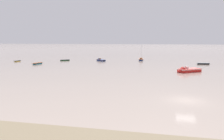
{
  "coord_description": "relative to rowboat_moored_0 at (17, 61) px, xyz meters",
  "views": [
    {
      "loc": [
        -3.57,
        -30.18,
        7.87
      ],
      "look_at": [
        -14.69,
        21.64,
        0.78
      ],
      "focal_mm": 35.97,
      "sensor_mm": 36.0,
      "label": 1
    }
  ],
  "objects": [
    {
      "name": "ground_plane",
      "position": [
        54.99,
        -43.03,
        -0.14
      ],
      "size": [
        800.0,
        800.0,
        0.0
      ],
      "primitive_type": "plane",
      "color": "gray"
    },
    {
      "name": "rowboat_moored_0",
      "position": [
        0.0,
        0.0,
        0.0
      ],
      "size": [
        1.46,
        3.28,
        0.5
      ],
      "rotation": [
        0.0,
        0.0,
        4.59
      ],
      "color": "gold",
      "rests_on": "ground"
    },
    {
      "name": "rowboat_moored_1",
      "position": [
        65.32,
        4.24,
        0.04
      ],
      "size": [
        4.34,
        2.04,
        0.66
      ],
      "rotation": [
        0.0,
        0.0,
        0.15
      ],
      "color": "black",
      "rests_on": "ground"
    },
    {
      "name": "rowboat_moored_2",
      "position": [
        12.12,
        -6.7,
        0.05
      ],
      "size": [
        2.14,
        4.63,
        0.7
      ],
      "rotation": [
        0.0,
        0.0,
        1.43
      ],
      "color": "#197084",
      "rests_on": "ground"
    },
    {
      "name": "motorboat_moored_2",
      "position": [
        57.84,
        -15.81,
        0.18
      ],
      "size": [
        6.78,
        5.84,
        2.3
      ],
      "rotation": [
        0.0,
        0.0,
        3.78
      ],
      "color": "red",
      "rests_on": "ground"
    },
    {
      "name": "motorboat_moored_3",
      "position": [
        29.15,
        9.03,
        0.08
      ],
      "size": [
        4.45,
        4.44,
        1.6
      ],
      "rotation": [
        0.0,
        0.0,
        2.36
      ],
      "color": "navy",
      "rests_on": "ground"
    },
    {
      "name": "rowboat_moored_3",
      "position": [
        15.82,
        6.7,
        0.03
      ],
      "size": [
        3.86,
        3.18,
        0.6
      ],
      "rotation": [
        0.0,
        0.0,
        0.59
      ],
      "color": "#23602D",
      "rests_on": "ground"
    },
    {
      "name": "sailboat_moored_2",
      "position": [
        44.21,
        14.43,
        0.14
      ],
      "size": [
        2.33,
        5.89,
        6.43
      ],
      "rotation": [
        0.0,
        0.0,
        4.81
      ],
      "color": "navy",
      "rests_on": "ground"
    }
  ]
}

